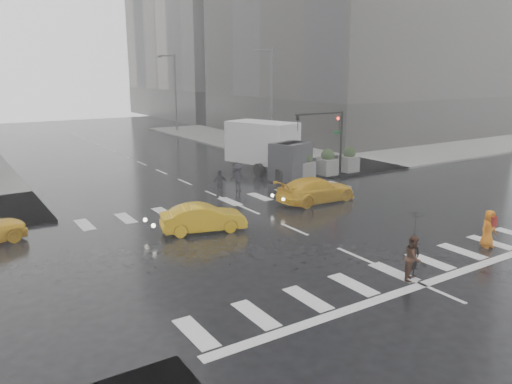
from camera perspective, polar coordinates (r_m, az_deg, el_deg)
ground at (r=23.23m, az=4.42°, el=-4.28°), size 120.00×120.00×0.00m
sidewalk_ne at (r=48.61m, az=10.38°, el=5.12°), size 35.00×35.00×0.15m
building_ne_far at (r=85.40m, az=-2.93°, el=19.84°), size 26.05×26.05×36.00m
road_markings at (r=23.23m, az=4.42°, el=-4.27°), size 18.00×48.00×0.01m
traffic_signal_pole at (r=34.24m, az=8.51°, el=6.96°), size 4.45×0.42×4.50m
street_lamp_near at (r=43.12m, az=1.61°, el=10.78°), size 2.15×0.22×9.00m
street_lamp_far at (r=60.68m, az=-9.32°, el=11.46°), size 2.15×0.22×9.00m
planter_west at (r=33.45m, az=5.56°, el=3.01°), size 1.10×1.10×1.80m
planter_mid at (r=34.71m, az=8.16°, el=3.33°), size 1.10×1.10×1.80m
planter_east at (r=36.03m, az=10.58°, el=3.61°), size 1.10×1.10×1.80m
pedestrian_black at (r=18.26m, az=17.73°, el=-4.47°), size 1.07×1.08×2.43m
pedestrian_brown at (r=18.37m, az=17.56°, el=-7.19°), size 0.99×0.92×1.62m
pedestrian_orange at (r=22.81m, az=25.05°, el=-3.80°), size 0.83×0.59×1.59m
pedestrian_far_a at (r=28.95m, az=-4.15°, el=0.97°), size 0.95×0.60×1.58m
pedestrian_far_b at (r=30.37m, az=-2.05°, el=1.69°), size 1.17×1.20×1.67m
taxi_mid at (r=22.82m, az=-6.03°, el=-2.99°), size 4.06×2.28×1.27m
taxi_rear at (r=27.95m, az=6.89°, el=0.24°), size 4.28×2.05×1.39m
box_truck at (r=35.00m, az=1.55°, el=5.13°), size 2.56×6.83×3.63m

